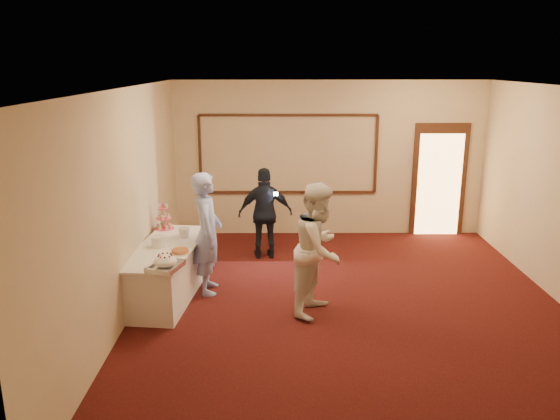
% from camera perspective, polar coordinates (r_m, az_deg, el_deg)
% --- Properties ---
extents(floor, '(7.00, 7.00, 0.00)m').
position_cam_1_polar(floor, '(7.77, 7.36, -10.21)').
color(floor, black).
rests_on(floor, ground).
extents(room_walls, '(6.04, 7.04, 3.02)m').
position_cam_1_polar(room_walls, '(7.14, 7.90, 4.64)').
color(room_walls, beige).
rests_on(room_walls, floor).
extents(wall_molding, '(3.45, 0.04, 1.55)m').
position_cam_1_polar(wall_molding, '(10.56, 0.86, 5.84)').
color(wall_molding, '#321E0F').
rests_on(wall_molding, room_walls).
extents(doorway, '(1.05, 0.07, 2.20)m').
position_cam_1_polar(doorway, '(11.10, 16.28, 2.96)').
color(doorway, '#321E0F').
rests_on(doorway, floor).
extents(buffet_table, '(1.02, 2.16, 0.77)m').
position_cam_1_polar(buffet_table, '(8.11, -11.65, -6.29)').
color(buffet_table, white).
rests_on(buffet_table, floor).
extents(pavlova_tray, '(0.47, 0.56, 0.18)m').
position_cam_1_polar(pavlova_tray, '(7.11, -11.89, -5.45)').
color(pavlova_tray, '#AFB3B6').
rests_on(pavlova_tray, buffet_table).
extents(cupcake_stand, '(0.31, 0.31, 0.45)m').
position_cam_1_polar(cupcake_stand, '(8.78, -12.05, -0.91)').
color(cupcake_stand, '#E8486A').
rests_on(cupcake_stand, buffet_table).
extents(plate_stack_a, '(0.20, 0.20, 0.16)m').
position_cam_1_polar(plate_stack_a, '(7.95, -12.62, -3.24)').
color(plate_stack_a, white).
rests_on(plate_stack_a, buffet_table).
extents(plate_stack_b, '(0.17, 0.17, 0.14)m').
position_cam_1_polar(plate_stack_b, '(8.31, -9.98, -2.36)').
color(plate_stack_b, white).
rests_on(plate_stack_b, buffet_table).
extents(tart, '(0.27, 0.27, 0.05)m').
position_cam_1_polar(tart, '(7.65, -10.39, -4.28)').
color(tart, white).
rests_on(tart, buffet_table).
extents(man, '(0.48, 0.69, 1.81)m').
position_cam_1_polar(man, '(8.03, -7.61, -2.43)').
color(man, '#92A4E5').
rests_on(man, floor).
extents(woman, '(0.99, 1.08, 1.80)m').
position_cam_1_polar(woman, '(7.32, 4.09, -4.09)').
color(woman, white).
rests_on(woman, floor).
extents(guest, '(0.96, 0.47, 1.59)m').
position_cam_1_polar(guest, '(9.41, -1.55, -0.36)').
color(guest, black).
rests_on(guest, floor).
extents(camera_flash, '(0.08, 0.06, 0.05)m').
position_cam_1_polar(camera_flash, '(9.10, -0.45, 1.69)').
color(camera_flash, white).
rests_on(camera_flash, guest).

